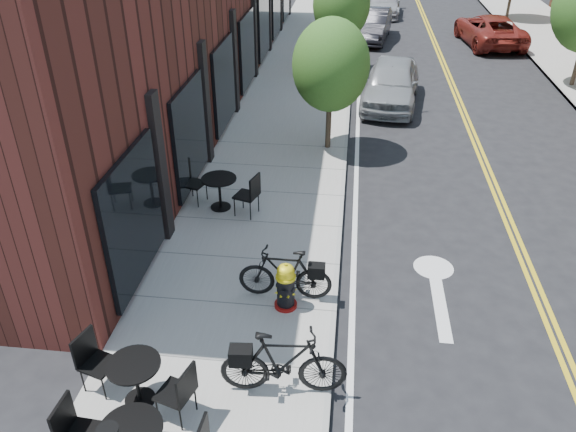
{
  "coord_description": "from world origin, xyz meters",
  "views": [
    {
      "loc": [
        0.04,
        -6.68,
        7.19
      ],
      "look_at": [
        -1.15,
        3.4,
        1.0
      ],
      "focal_mm": 35.0,
      "sensor_mm": 36.0,
      "label": 1
    }
  ],
  "objects_px": {
    "bistro_set_a": "(136,377)",
    "parked_car_a": "(391,83)",
    "fire_hydrant": "(286,286)",
    "bicycle_left": "(285,274)",
    "bicycle_right": "(284,363)",
    "parked_car_far": "(489,30)",
    "bistro_set_c": "(219,188)",
    "parked_car_b": "(372,25)",
    "parked_car_c": "(384,3)"
  },
  "relations": [
    {
      "from": "fire_hydrant",
      "to": "bistro_set_c",
      "type": "bearing_deg",
      "value": 143.89
    },
    {
      "from": "fire_hydrant",
      "to": "bicycle_left",
      "type": "distance_m",
      "value": 0.3
    },
    {
      "from": "bicycle_right",
      "to": "bistro_set_a",
      "type": "distance_m",
      "value": 2.27
    },
    {
      "from": "parked_car_a",
      "to": "parked_car_b",
      "type": "bearing_deg",
      "value": 100.78
    },
    {
      "from": "fire_hydrant",
      "to": "bicycle_right",
      "type": "height_order",
      "value": "bicycle_right"
    },
    {
      "from": "fire_hydrant",
      "to": "parked_car_far",
      "type": "bearing_deg",
      "value": 93.78
    },
    {
      "from": "bistro_set_a",
      "to": "parked_car_a",
      "type": "height_order",
      "value": "parked_car_a"
    },
    {
      "from": "bicycle_left",
      "to": "parked_car_a",
      "type": "height_order",
      "value": "parked_car_a"
    },
    {
      "from": "bicycle_left",
      "to": "bistro_set_a",
      "type": "bearing_deg",
      "value": -34.7
    },
    {
      "from": "bistro_set_c",
      "to": "parked_car_c",
      "type": "distance_m",
      "value": 24.1
    },
    {
      "from": "bistro_set_a",
      "to": "parked_car_far",
      "type": "bearing_deg",
      "value": 85.01
    },
    {
      "from": "bistro_set_a",
      "to": "parked_car_a",
      "type": "xyz_separation_m",
      "value": [
        4.4,
        14.29,
        0.16
      ]
    },
    {
      "from": "bistro_set_a",
      "to": "parked_car_b",
      "type": "relative_size",
      "value": 0.43
    },
    {
      "from": "bicycle_right",
      "to": "bistro_set_c",
      "type": "distance_m",
      "value": 5.99
    },
    {
      "from": "parked_car_b",
      "to": "parked_car_far",
      "type": "height_order",
      "value": "parked_car_b"
    },
    {
      "from": "parked_car_far",
      "to": "bicycle_right",
      "type": "bearing_deg",
      "value": 65.02
    },
    {
      "from": "fire_hydrant",
      "to": "bistro_set_c",
      "type": "xyz_separation_m",
      "value": [
        -2.05,
        3.51,
        0.07
      ]
    },
    {
      "from": "bistro_set_a",
      "to": "bicycle_left",
      "type": "bearing_deg",
      "value": 72.18
    },
    {
      "from": "bistro_set_c",
      "to": "parked_car_a",
      "type": "distance_m",
      "value": 9.4
    },
    {
      "from": "fire_hydrant",
      "to": "bicycle_left",
      "type": "xyz_separation_m",
      "value": [
        -0.05,
        0.29,
        0.07
      ]
    },
    {
      "from": "bicycle_left",
      "to": "parked_car_far",
      "type": "relative_size",
      "value": 0.35
    },
    {
      "from": "parked_car_b",
      "to": "parked_car_c",
      "type": "xyz_separation_m",
      "value": [
        0.79,
        6.13,
        -0.08
      ]
    },
    {
      "from": "bicycle_right",
      "to": "parked_car_a",
      "type": "relative_size",
      "value": 0.43
    },
    {
      "from": "bistro_set_a",
      "to": "parked_car_c",
      "type": "xyz_separation_m",
      "value": [
        4.58,
        29.66,
        0.03
      ]
    },
    {
      "from": "bistro_set_a",
      "to": "parked_car_c",
      "type": "relative_size",
      "value": 0.43
    },
    {
      "from": "parked_car_c",
      "to": "parked_car_far",
      "type": "xyz_separation_m",
      "value": [
        4.91,
        -6.35,
        0.06
      ]
    },
    {
      "from": "parked_car_c",
      "to": "parked_car_far",
      "type": "bearing_deg",
      "value": -48.85
    },
    {
      "from": "bistro_set_c",
      "to": "parked_car_c",
      "type": "height_order",
      "value": "parked_car_c"
    },
    {
      "from": "bicycle_right",
      "to": "parked_car_b",
      "type": "relative_size",
      "value": 0.44
    },
    {
      "from": "bistro_set_a",
      "to": "parked_car_c",
      "type": "bearing_deg",
      "value": 98.38
    },
    {
      "from": "bistro_set_c",
      "to": "bistro_set_a",
      "type": "bearing_deg",
      "value": -72.13
    },
    {
      "from": "parked_car_far",
      "to": "parked_car_c",
      "type": "bearing_deg",
      "value": -59.63
    },
    {
      "from": "parked_car_b",
      "to": "parked_car_c",
      "type": "height_order",
      "value": "parked_car_b"
    },
    {
      "from": "bicycle_left",
      "to": "parked_car_far",
      "type": "distance_m",
      "value": 21.86
    },
    {
      "from": "bistro_set_c",
      "to": "fire_hydrant",
      "type": "bearing_deg",
      "value": -42.25
    },
    {
      "from": "bicycle_left",
      "to": "bistro_set_a",
      "type": "distance_m",
      "value": 3.41
    },
    {
      "from": "fire_hydrant",
      "to": "bicycle_right",
      "type": "bearing_deg",
      "value": -60.43
    },
    {
      "from": "bicycle_right",
      "to": "parked_car_a",
      "type": "height_order",
      "value": "parked_car_a"
    },
    {
      "from": "fire_hydrant",
      "to": "bistro_set_a",
      "type": "bearing_deg",
      "value": -105.07
    },
    {
      "from": "parked_car_b",
      "to": "bicycle_right",
      "type": "bearing_deg",
      "value": -86.12
    },
    {
      "from": "fire_hydrant",
      "to": "parked_car_a",
      "type": "relative_size",
      "value": 0.21
    },
    {
      "from": "parked_car_a",
      "to": "parked_car_b",
      "type": "relative_size",
      "value": 1.03
    },
    {
      "from": "bistro_set_a",
      "to": "bistro_set_c",
      "type": "height_order",
      "value": "bistro_set_c"
    },
    {
      "from": "bicycle_left",
      "to": "parked_car_a",
      "type": "distance_m",
      "value": 11.75
    },
    {
      "from": "parked_car_far",
      "to": "parked_car_b",
      "type": "bearing_deg",
      "value": -9.57
    },
    {
      "from": "parked_car_a",
      "to": "parked_car_c",
      "type": "relative_size",
      "value": 1.02
    },
    {
      "from": "bistro_set_c",
      "to": "parked_car_far",
      "type": "distance_m",
      "value": 19.76
    },
    {
      "from": "bistro_set_c",
      "to": "parked_car_c",
      "type": "relative_size",
      "value": 0.44
    },
    {
      "from": "bicycle_right",
      "to": "parked_car_c",
      "type": "height_order",
      "value": "parked_car_c"
    },
    {
      "from": "bistro_set_c",
      "to": "bicycle_right",
      "type": "bearing_deg",
      "value": -50.37
    }
  ]
}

